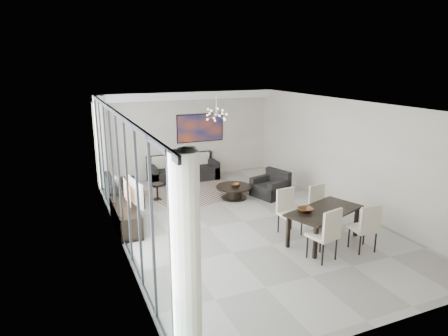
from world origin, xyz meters
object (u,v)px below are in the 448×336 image
coffee_table (234,191)px  sofa_main (183,172)px  tv_console (126,217)px  television (131,193)px  dining_table (324,214)px

coffee_table → sofa_main: 2.53m
sofa_main → coffee_table: bearing=-72.0°
coffee_table → tv_console: 3.40m
television → dining_table: (3.70, -2.49, -0.20)m
dining_table → tv_console: bearing=147.5°
tv_console → television: size_ratio=1.66×
sofa_main → television: bearing=-125.0°
television → sofa_main: bearing=-41.9°
sofa_main → tv_console: sofa_main is taller
tv_console → sofa_main: bearing=53.5°
television → coffee_table: bearing=-80.6°
coffee_table → sofa_main: size_ratio=0.46×
coffee_table → television: television is taller
sofa_main → dining_table: size_ratio=1.16×
coffee_table → tv_console: bearing=-163.9°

